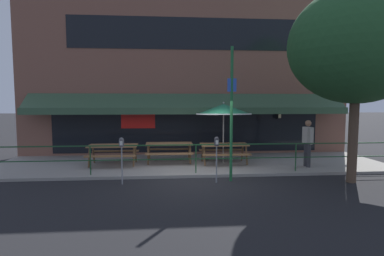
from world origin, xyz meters
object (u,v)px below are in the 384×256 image
Objects in this scene: pedestrian_walking at (308,141)px; street_sign_pole at (231,113)px; patio_umbrella_right at (224,110)px; parking_meter_far at (217,146)px; picnic_table_left at (113,149)px; picnic_table_centre at (169,147)px; parking_meter_near at (122,147)px; street_tree_curbside at (363,37)px; picnic_table_right at (224,148)px.

pedestrian_walking is 0.41× the size of street_sign_pole.
patio_umbrella_right is 2.83m from parking_meter_far.
picnic_table_left is 4.47m from patio_umbrella_right.
picnic_table_left is 1.00× the size of picnic_table_centre.
patio_umbrella_right reaches higher than picnic_table_centre.
parking_meter_near is 0.22× the size of street_tree_curbside.
street_sign_pole reaches higher than patio_umbrella_right.
picnic_table_left is at bearing 150.74° from street_sign_pole.
patio_umbrella_right is at bearing -5.00° from picnic_table_centre.
patio_umbrella_right is 1.67× the size of parking_meter_near.
street_sign_pole is (0.48, 0.17, 0.98)m from parking_meter_far.
street_sign_pole is at bearing 19.50° from parking_meter_far.
picnic_table_left is at bearing -171.60° from picnic_table_centre.
parking_meter_far is at bearing -1.05° from parking_meter_near.
parking_meter_near is (-3.54, -2.32, 0.44)m from picnic_table_right.
picnic_table_right is 1.27× the size of parking_meter_near.
pedestrian_walking is at bearing -15.33° from picnic_table_right.
patio_umbrella_right is (0.00, 0.17, 1.47)m from picnic_table_right.
patio_umbrella_right is 0.57× the size of street_sign_pole.
street_tree_curbside is at bearing -3.27° from parking_meter_near.
parking_meter_near is 3.48m from street_sign_pole.
street_sign_pole reaches higher than pedestrian_walking.
picnic_table_left is 1.05× the size of pedestrian_walking.
parking_meter_far is (-3.63, -1.57, 0.09)m from pedestrian_walking.
patio_umbrella_right reaches higher than picnic_table_left.
street_tree_curbside is (0.65, -1.92, 3.32)m from pedestrian_walking.
parking_meter_near reaches higher than picnic_table_centre.
picnic_table_left is 1.27× the size of parking_meter_far.
patio_umbrella_right is at bearing 35.22° from parking_meter_near.
street_sign_pole is (-0.20, -2.38, -0.05)m from patio_umbrella_right.
parking_meter_near is 7.83m from street_tree_curbside.
picnic_table_centre is at bearing 126.67° from street_sign_pole.
street_sign_pole reaches higher than picnic_table_right.
picnic_table_left is at bearing 160.42° from street_tree_curbside.
picnic_table_right is 0.28× the size of street_tree_curbside.
picnic_table_right is 5.81m from street_tree_curbside.
picnic_table_centre and picnic_table_right have the same top height.
picnic_table_centre is at bearing 170.39° from picnic_table_right.
street_sign_pole is (-0.20, -2.20, 1.43)m from picnic_table_right.
picnic_table_centre is 0.28× the size of street_tree_curbside.
pedestrian_walking reaches higher than parking_meter_far.
picnic_table_centre is (2.11, 0.31, 0.00)m from picnic_table_left.
patio_umbrella_right is at bearing 74.93° from parking_meter_far.
parking_meter_near is 2.85m from parking_meter_far.
picnic_table_right is 3.07m from pedestrian_walking.
picnic_table_centre is at bearing 61.96° from parking_meter_near.
pedestrian_walking is 1.20× the size of parking_meter_near.
parking_meter_far is 0.22× the size of street_tree_curbside.
patio_umbrella_right is at bearing 85.14° from street_sign_pole.
pedestrian_walking is at bearing 108.60° from street_tree_curbside.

